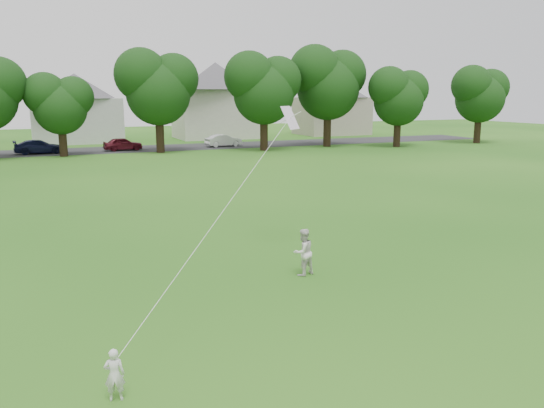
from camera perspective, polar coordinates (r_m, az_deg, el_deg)
name	(u,v)px	position (r m, az deg, el deg)	size (l,w,h in m)	color
ground	(206,327)	(12.52, -7.08, -13.01)	(160.00, 160.00, 0.00)	#1C5012
street	(85,151)	(53.32, -19.49, 5.41)	(90.00, 7.00, 0.01)	#2D2D30
toddler	(114,375)	(9.96, -16.59, -17.18)	(0.35, 0.23, 0.96)	silver
older_boy	(303,252)	(15.57, 3.37, -5.19)	(0.68, 0.53, 1.40)	silver
kite	(230,201)	(13.39, -4.53, 0.31)	(3.82, 4.16, 10.75)	white
tree_row	(125,84)	(47.56, -15.49, 12.38)	(83.16, 9.83, 10.66)	black
house_row	(73,96)	(63.05, -20.61, 10.78)	(77.15, 13.86, 10.62)	beige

